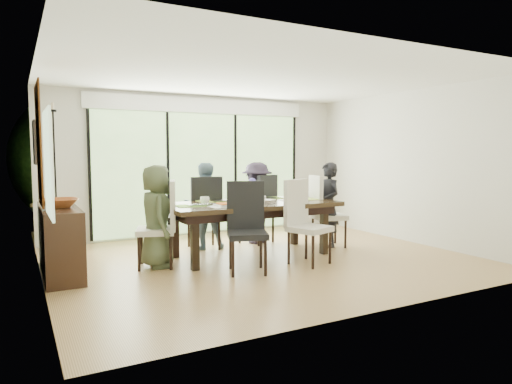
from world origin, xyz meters
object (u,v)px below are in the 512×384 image
person_far_left (204,206)px  sideboard (60,241)px  chair_near_left (247,227)px  cup_a (205,200)px  chair_far_left (203,212)px  cup_c (291,196)px  person_right_end (328,205)px  cup_b (262,199)px  table_top (251,204)px  vase (252,198)px  chair_left_end (155,224)px  person_left_end (157,216)px  laptop (201,205)px  person_far_right (257,203)px  bowl (59,203)px  chair_right_end (329,211)px  chair_far_right (256,209)px  chair_near_right (310,222)px

person_far_left → sideboard: bearing=21.6°
chair_near_left → sideboard: size_ratio=0.77×
cup_a → chair_far_left: bearing=70.3°
cup_c → person_right_end: bearing=-8.4°
chair_near_left → cup_b: size_ratio=11.00×
cup_a → cup_b: 0.89m
person_far_left → cup_c: person_far_left is taller
table_top → vase: vase is taller
chair_far_left → person_right_end: 2.11m
chair_left_end → person_left_end: (0.02, 0.00, 0.11)m
laptop → sideboard: size_ratio=0.23×
person_left_end → person_right_end: bearing=-83.0°
chair_far_left → chair_left_end: bearing=47.5°
cup_a → cup_c: same height
person_right_end → vase: (-1.43, 0.05, 0.18)m
person_far_left → laptop: size_ratio=3.91×
person_far_left → person_far_right: same height
table_top → bowl: (-2.72, 0.11, 0.15)m
chair_right_end → person_right_end: bearing=104.5°
chair_far_right → chair_far_left: bearing=-24.8°
bowl → laptop: bearing=-6.5°
person_right_end → cup_b: bearing=-80.8°
chair_left_end → sideboard: 1.25m
chair_far_left → person_right_end: bearing=164.7°
vase → bowl: size_ratio=0.28×
person_right_end → cup_b: size_ratio=12.90×
chair_left_end → vase: (1.55, 0.05, 0.29)m
person_far_right → cup_a: size_ratio=10.40×
table_top → laptop: (-0.85, -0.10, 0.05)m
chair_far_left → bowl: size_ratio=2.58×
bowl → sideboard: bearing=90.0°
chair_left_end → chair_near_left: 1.33m
cup_b → cup_c: 0.68m
person_far_right → chair_far_right: bearing=-101.3°
chair_far_right → chair_near_left: bearing=33.8°
chair_far_right → bowl: bearing=-12.1°
chair_far_left → chair_near_right: (0.95, -1.72, 0.00)m
person_far_right → laptop: 1.69m
table_top → chair_right_end: (1.50, 0.00, -0.19)m
chair_near_left → sideboard: bearing=174.5°
cup_a → chair_right_end: bearing=-3.9°
person_far_left → bowl: (-2.27, -0.72, 0.24)m
laptop → chair_near_left: bearing=-75.3°
person_right_end → cup_a: size_ratio=10.40×
chair_left_end → sideboard: (-1.22, 0.21, -0.16)m
chair_far_right → chair_near_left: size_ratio=1.00×
table_top → person_far_left: (-0.45, 0.83, -0.08)m
person_right_end → person_far_right: same height
table_top → chair_near_right: 1.02m
vase → cup_b: size_ratio=1.20×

